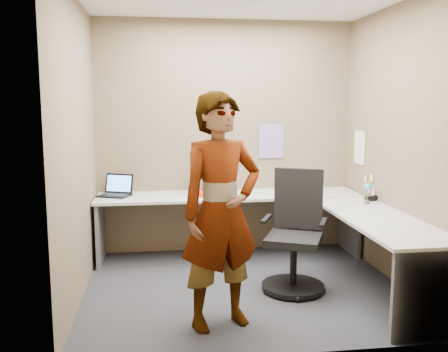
{
  "coord_description": "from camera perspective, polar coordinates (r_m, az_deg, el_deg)",
  "views": [
    {
      "loc": [
        -0.8,
        -4.51,
        1.77
      ],
      "look_at": [
        -0.16,
        0.25,
        1.05
      ],
      "focal_mm": 40.0,
      "sensor_mm": 36.0,
      "label": 1
    }
  ],
  "objects": [
    {
      "name": "ground",
      "position": [
        4.91,
        2.28,
        -12.62
      ],
      "size": [
        3.0,
        3.0,
        0.0
      ],
      "primitive_type": "plane",
      "color": "black",
      "rests_on": "ground"
    },
    {
      "name": "sticky_note_b",
      "position": [
        5.68,
        16.23,
        -1.45
      ],
      "size": [
        0.01,
        0.07,
        0.07
      ],
      "primitive_type": "cube",
      "color": "pink",
      "rests_on": "wall_right"
    },
    {
      "name": "wall_left",
      "position": [
        4.58,
        -16.46,
        2.92
      ],
      "size": [
        0.0,
        2.7,
        2.7
      ],
      "primitive_type": "plane",
      "rotation": [
        1.57,
        0.0,
        1.57
      ],
      "color": "brown",
      "rests_on": "ground"
    },
    {
      "name": "calendar_white",
      "position": [
        5.9,
        15.23,
        3.17
      ],
      "size": [
        0.01,
        0.28,
        0.38
      ],
      "primitive_type": "cube",
      "color": "white",
      "rests_on": "wall_right"
    },
    {
      "name": "calendar_purple",
      "position": [
        5.97,
        5.42,
        3.97
      ],
      "size": [
        0.3,
        0.01,
        0.4
      ],
      "primitive_type": "cube",
      "color": "#846BB7",
      "rests_on": "wall_back"
    },
    {
      "name": "stapler",
      "position": [
        5.48,
        16.48,
        -2.48
      ],
      "size": [
        0.16,
        0.08,
        0.05
      ],
      "primitive_type": "cube",
      "rotation": [
        0.0,
        0.0,
        0.3
      ],
      "color": "black",
      "rests_on": "desk"
    },
    {
      "name": "person",
      "position": [
        3.87,
        -0.34,
        -4.09
      ],
      "size": [
        0.78,
        0.64,
        1.85
      ],
      "primitive_type": "imported",
      "rotation": [
        0.0,
        0.0,
        0.35
      ],
      "color": "#999399",
      "rests_on": "ground"
    },
    {
      "name": "paper_ream",
      "position": [
        5.55,
        -1.45,
        -1.98
      ],
      "size": [
        0.32,
        0.25,
        0.06
      ],
      "primitive_type": "cube",
      "rotation": [
        0.0,
        0.0,
        -0.16
      ],
      "color": "red",
      "rests_on": "desk"
    },
    {
      "name": "sticky_note_a",
      "position": [
        5.61,
        16.49,
        -0.23
      ],
      "size": [
        0.01,
        0.07,
        0.07
      ],
      "primitive_type": "cube",
      "color": "#F2E059",
      "rests_on": "wall_right"
    },
    {
      "name": "trackball_mouse",
      "position": [
        5.62,
        -2.39,
        -1.89
      ],
      "size": [
        0.12,
        0.08,
        0.07
      ],
      "color": "#B7B7BC",
      "rests_on": "desk"
    },
    {
      "name": "origami",
      "position": [
        5.45,
        -1.0,
        -2.15
      ],
      "size": [
        0.1,
        0.1,
        0.06
      ],
      "primitive_type": "cone",
      "color": "white",
      "rests_on": "desk"
    },
    {
      "name": "laptop",
      "position": [
        5.68,
        -12.18,
        -1.6
      ],
      "size": [
        0.41,
        0.38,
        0.24
      ],
      "rotation": [
        0.0,
        0.0,
        -0.41
      ],
      "color": "black",
      "rests_on": "desk"
    },
    {
      "name": "wall_right",
      "position": [
        5.08,
        19.32,
        3.31
      ],
      "size": [
        0.0,
        2.7,
        2.7
      ],
      "primitive_type": "plane",
      "rotation": [
        1.57,
        0.0,
        -1.57
      ],
      "color": "brown",
      "rests_on": "ground"
    },
    {
      "name": "sticky_note_c",
      "position": [
        5.57,
        16.72,
        -1.86
      ],
      "size": [
        0.01,
        0.07,
        0.07
      ],
      "primitive_type": "cube",
      "color": "pink",
      "rests_on": "wall_right"
    },
    {
      "name": "desk",
      "position": [
        5.18,
        6.35,
        -4.7
      ],
      "size": [
        2.98,
        2.58,
        0.73
      ],
      "color": "#BCBCBC",
      "rests_on": "ground"
    },
    {
      "name": "sticky_note_d",
      "position": [
        5.75,
        15.87,
        -0.3
      ],
      "size": [
        0.01,
        0.07,
        0.07
      ],
      "primitive_type": "cube",
      "color": "#F2E059",
      "rests_on": "wall_right"
    },
    {
      "name": "wall_back",
      "position": [
        5.88,
        0.16,
        4.43
      ],
      "size": [
        3.0,
        0.0,
        3.0
      ],
      "primitive_type": "plane",
      "rotation": [
        1.57,
        0.0,
        0.0
      ],
      "color": "brown",
      "rests_on": "ground"
    },
    {
      "name": "monitor",
      "position": [
        5.52,
        -1.48,
        0.98
      ],
      "size": [
        0.46,
        0.16,
        0.44
      ],
      "rotation": [
        0.0,
        0.0,
        -0.16
      ],
      "color": "black",
      "rests_on": "paper_ream"
    },
    {
      "name": "office_chair",
      "position": [
        4.79,
        8.11,
        -7.47
      ],
      "size": [
        0.65,
        0.65,
        1.11
      ],
      "rotation": [
        0.0,
        0.0,
        -0.43
      ],
      "color": "black",
      "rests_on": "ground"
    },
    {
      "name": "flower",
      "position": [
        5.28,
        16.06,
        -1.58
      ],
      "size": [
        0.07,
        0.07,
        0.22
      ],
      "color": "brown",
      "rests_on": "desk"
    }
  ]
}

